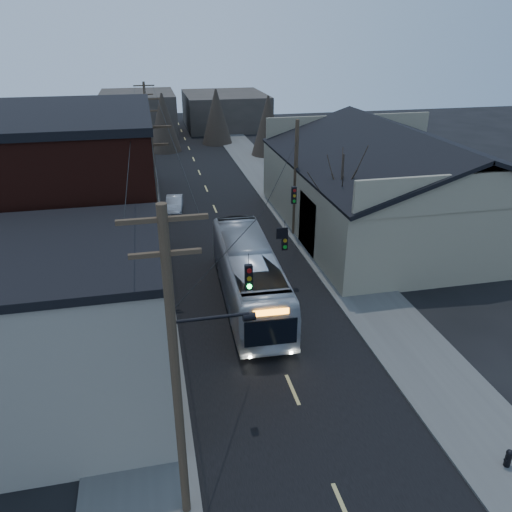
% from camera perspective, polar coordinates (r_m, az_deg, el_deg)
% --- Properties ---
extents(road_surface, '(9.00, 110.00, 0.02)m').
position_cam_1_polar(road_surface, '(41.32, -4.33, 4.49)').
color(road_surface, black).
rests_on(road_surface, ground).
extents(sidewalk_left, '(4.00, 110.00, 0.12)m').
position_cam_1_polar(sidewalk_left, '(40.99, -13.37, 3.78)').
color(sidewalk_left, '#474744').
rests_on(sidewalk_left, ground).
extents(sidewalk_right, '(4.00, 110.00, 0.12)m').
position_cam_1_polar(sidewalk_right, '(42.61, 4.38, 5.20)').
color(sidewalk_right, '#474744').
rests_on(sidewalk_right, ground).
extents(building_clapboard, '(8.00, 8.00, 7.00)m').
position_cam_1_polar(building_clapboard, '(20.84, -21.11, -8.31)').
color(building_clapboard, gray).
rests_on(building_clapboard, ground).
extents(building_brick, '(10.00, 12.00, 10.00)m').
position_cam_1_polar(building_brick, '(30.28, -20.88, 5.25)').
color(building_brick, black).
rests_on(building_brick, ground).
extents(building_left_far, '(9.00, 14.00, 7.00)m').
position_cam_1_polar(building_left_far, '(45.91, -17.60, 10.05)').
color(building_left_far, '#312D27').
rests_on(building_left_far, ground).
extents(warehouse, '(16.16, 20.60, 7.73)m').
position_cam_1_polar(warehouse, '(39.78, 15.66, 6.91)').
color(warehouse, gray).
rests_on(warehouse, ground).
extents(building_far_left, '(10.00, 12.00, 6.00)m').
position_cam_1_polar(building_far_left, '(74.28, -13.27, 15.43)').
color(building_far_left, '#312D27').
rests_on(building_far_left, ground).
extents(building_far_right, '(12.00, 14.00, 5.00)m').
position_cam_1_polar(building_far_right, '(80.23, -3.57, 16.30)').
color(building_far_right, '#312D27').
rests_on(building_far_right, ground).
extents(bare_tree, '(0.40, 0.40, 7.20)m').
position_cam_1_polar(bare_tree, '(32.54, 9.54, 5.25)').
color(bare_tree, black).
rests_on(bare_tree, ground).
extents(utility_lines, '(11.24, 45.28, 10.50)m').
position_cam_1_polar(utility_lines, '(33.94, -8.40, 8.55)').
color(utility_lines, '#382B1E').
rests_on(utility_lines, ground).
extents(bus, '(3.26, 12.14, 3.35)m').
position_cam_1_polar(bus, '(27.84, -0.79, -2.17)').
color(bus, '#B1B6BD').
rests_on(bus, ground).
extents(parked_car, '(1.72, 3.88, 1.24)m').
position_cam_1_polar(parked_car, '(42.91, -9.31, 5.88)').
color(parked_car, '#AEB0B6').
rests_on(parked_car, ground).
extents(fire_hydrant, '(0.35, 0.25, 0.72)m').
position_cam_1_polar(fire_hydrant, '(20.91, 26.90, -19.84)').
color(fire_hydrant, black).
rests_on(fire_hydrant, sidewalk_right).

